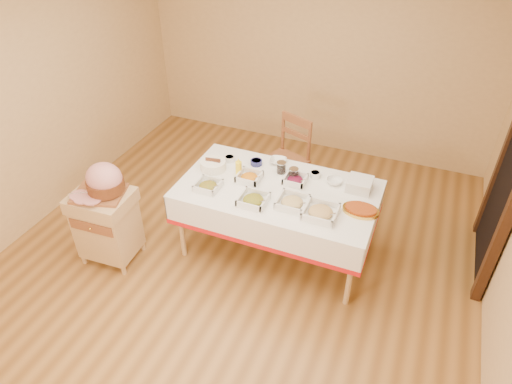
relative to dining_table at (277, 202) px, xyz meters
The scene contains 22 objects.
room_shell 0.82m from the dining_table, 135.00° to the right, with size 5.00×5.00×5.00m.
dining_table is the anchor object (origin of this frame).
butcher_cart 1.63m from the dining_table, 154.03° to the right, with size 0.56×0.48×0.76m.
dining_chair 0.94m from the dining_table, 103.62° to the left, with size 0.56×0.54×0.97m.
ham_on_board 1.59m from the dining_table, 154.49° to the right, with size 0.47×0.45×0.31m.
serving_dish_a 0.67m from the dining_table, 157.32° to the right, with size 0.22×0.22×0.10m.
serving_dish_b 0.37m from the dining_table, 113.56° to the right, with size 0.24×0.24×0.10m.
serving_dish_c 0.34m from the dining_table, 43.70° to the right, with size 0.26×0.26×0.10m.
serving_dish_d 0.56m from the dining_table, 26.41° to the right, with size 0.28×0.28×0.11m.
serving_dish_e 0.35m from the dining_table, behind, with size 0.22×0.21×0.10m.
serving_dish_f 0.27m from the dining_table, 52.18° to the left, with size 0.21×0.20×0.10m.
small_bowl_left 0.69m from the dining_table, 156.87° to the left, with size 0.11×0.11×0.05m.
small_bowl_mid 0.49m from the dining_table, 138.46° to the left, with size 0.12×0.12×0.05m.
small_bowl_right 0.45m from the dining_table, 49.79° to the left, with size 0.10×0.10×0.05m.
bowl_white_imported 0.47m from the dining_table, 110.07° to the left, with size 0.17×0.17×0.04m, color silver.
bowl_small_imported 0.57m from the dining_table, 30.98° to the left, with size 0.15×0.15×0.05m, color silver.
preserve_jar_left 0.34m from the dining_table, 103.52° to the left, with size 0.09×0.09×0.12m.
preserve_jar_right 0.30m from the dining_table, 67.81° to the left, with size 0.09×0.09×0.11m.
mustard_bottle 0.49m from the dining_table, behind, with size 0.06×0.06×0.19m.
bread_basket 0.73m from the dining_table, behind, with size 0.25×0.25×0.11m.
plate_stack 0.77m from the dining_table, 21.29° to the left, with size 0.22×0.22×0.11m.
brass_platter 0.80m from the dining_table, ahead, with size 0.32×0.23×0.04m.
Camera 1 is at (1.41, -2.93, 3.20)m, focal length 32.00 mm.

